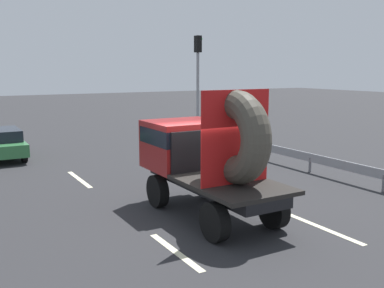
% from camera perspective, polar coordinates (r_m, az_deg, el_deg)
% --- Properties ---
extents(ground_plane, '(120.00, 120.00, 0.00)m').
position_cam_1_polar(ground_plane, '(11.88, 2.55, -9.13)').
color(ground_plane, '#28282B').
extents(flatbed_truck, '(2.02, 4.71, 3.35)m').
position_cam_1_polar(flatbed_truck, '(11.66, 1.52, -0.98)').
color(flatbed_truck, black).
rests_on(flatbed_truck, ground_plane).
extents(distant_sedan, '(1.70, 3.97, 1.29)m').
position_cam_1_polar(distant_sedan, '(20.71, -23.48, 0.14)').
color(distant_sedan, black).
rests_on(distant_sedan, ground_plane).
extents(traffic_light, '(0.42, 0.36, 5.63)m').
position_cam_1_polar(traffic_light, '(24.77, 0.77, 9.32)').
color(traffic_light, gray).
rests_on(traffic_light, ground_plane).
extents(guardrail, '(0.10, 12.73, 0.71)m').
position_cam_1_polar(guardrail, '(18.28, 11.51, -0.94)').
color(guardrail, gray).
rests_on(guardrail, ground_plane).
extents(lane_dash_left_near, '(0.16, 2.23, 0.01)m').
position_cam_1_polar(lane_dash_left_near, '(9.64, -2.15, -13.70)').
color(lane_dash_left_near, beige).
rests_on(lane_dash_left_near, ground_plane).
extents(lane_dash_left_far, '(0.16, 2.62, 0.01)m').
position_cam_1_polar(lane_dash_left_far, '(16.04, -14.33, -4.43)').
color(lane_dash_left_far, beige).
rests_on(lane_dash_left_far, ground_plane).
extents(lane_dash_right_near, '(0.16, 2.56, 0.01)m').
position_cam_1_polar(lane_dash_right_near, '(11.41, 16.37, -10.31)').
color(lane_dash_right_near, beige).
rests_on(lane_dash_right_near, ground_plane).
extents(lane_dash_right_far, '(0.16, 2.92, 0.01)m').
position_cam_1_polar(lane_dash_right_far, '(17.61, -2.70, -2.89)').
color(lane_dash_right_far, beige).
rests_on(lane_dash_right_far, ground_plane).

